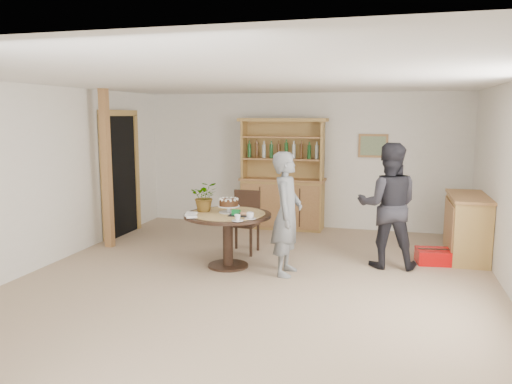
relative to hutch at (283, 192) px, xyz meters
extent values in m
plane|color=tan|center=(0.30, -3.24, -0.69)|extent=(7.00, 7.00, 0.00)
cube|color=white|center=(0.30, 0.26, 0.56)|extent=(6.00, 0.04, 2.50)
cube|color=white|center=(0.30, -6.74, 0.56)|extent=(6.00, 0.04, 2.50)
cube|color=white|center=(-2.70, -3.24, 0.56)|extent=(0.04, 7.00, 2.50)
cube|color=white|center=(0.30, -3.24, 1.81)|extent=(6.00, 7.00, 0.04)
cube|color=#AE7F49|center=(1.60, 0.23, 0.86)|extent=(0.52, 0.03, 0.42)
cube|color=#59724C|center=(1.60, 0.21, 0.86)|extent=(0.44, 0.02, 0.34)
cube|color=black|center=(-2.64, -1.24, 0.36)|extent=(0.10, 0.90, 2.10)
cube|color=#AF884A|center=(-2.62, -1.74, 0.36)|extent=(0.12, 0.10, 2.10)
cube|color=#AF884A|center=(-2.62, -0.74, 0.36)|extent=(0.12, 0.10, 2.10)
cube|color=#AF884A|center=(-2.62, -1.24, 1.44)|extent=(0.12, 1.10, 0.10)
cube|color=#AE7F49|center=(-2.40, -2.04, 0.56)|extent=(0.12, 0.12, 2.50)
cube|color=#AF884A|center=(0.00, 0.00, -0.24)|extent=(1.50, 0.50, 0.90)
cube|color=#AE7F49|center=(0.00, 0.00, 0.23)|extent=(1.56, 0.54, 0.04)
cube|color=#AF884A|center=(0.00, 0.10, 0.78)|extent=(1.50, 0.04, 1.06)
cube|color=#AF884A|center=(-0.73, -0.05, 0.78)|extent=(0.04, 0.34, 1.06)
cube|color=#AF884A|center=(0.73, -0.05, 0.78)|extent=(0.04, 0.34, 1.06)
cube|color=#AE7F49|center=(0.00, -0.05, 0.61)|extent=(1.44, 0.32, 0.03)
cube|color=#AE7F49|center=(0.00, -0.05, 1.01)|extent=(1.44, 0.32, 0.03)
cube|color=#AF884A|center=(0.00, -0.05, 1.32)|extent=(1.62, 0.40, 0.06)
cylinder|color=#194C1E|center=(-0.56, -0.05, 0.77)|extent=(0.07, 0.07, 0.28)
cylinder|color=#4C2D14|center=(-0.40, -0.05, 0.77)|extent=(0.07, 0.07, 0.28)
cylinder|color=#B2BFB2|center=(-0.24, -0.05, 0.77)|extent=(0.07, 0.07, 0.28)
cylinder|color=#194C1E|center=(-0.08, -0.05, 0.77)|extent=(0.07, 0.07, 0.28)
cylinder|color=#4C2D14|center=(0.08, -0.05, 0.77)|extent=(0.07, 0.07, 0.28)
cylinder|color=#B2BFB2|center=(0.24, -0.05, 0.77)|extent=(0.07, 0.07, 0.28)
cylinder|color=#194C1E|center=(0.40, -0.05, 0.77)|extent=(0.07, 0.07, 0.28)
cylinder|color=#4C2D14|center=(0.56, -0.05, 0.77)|extent=(0.07, 0.07, 0.28)
cube|color=#AF884A|center=(3.04, -1.24, -0.24)|extent=(0.50, 1.20, 0.90)
cube|color=#AE7F49|center=(3.04, -1.24, 0.23)|extent=(0.54, 1.26, 0.04)
cylinder|color=black|center=(-0.22, -2.57, 0.04)|extent=(1.20, 1.20, 0.04)
cylinder|color=black|center=(-0.22, -2.57, -0.33)|extent=(0.14, 0.14, 0.70)
cylinder|color=black|center=(-0.22, -2.57, -0.67)|extent=(0.56, 0.56, 0.03)
cylinder|color=tan|center=(-0.22, -2.57, 0.07)|extent=(1.04, 1.04, 0.01)
cube|color=black|center=(-0.22, -1.82, -0.24)|extent=(0.44, 0.44, 0.04)
cube|color=black|center=(-0.22, -1.63, 0.01)|extent=(0.42, 0.05, 0.46)
cube|color=black|center=(-0.22, -1.63, 0.23)|extent=(0.42, 0.06, 0.05)
cube|color=black|center=(-0.41, -1.99, -0.47)|extent=(0.03, 0.04, 0.44)
cube|color=black|center=(-0.05, -2.01, -0.47)|extent=(0.04, 0.04, 0.44)
cube|color=black|center=(-0.40, -1.63, -0.47)|extent=(0.03, 0.04, 0.44)
cube|color=black|center=(-0.04, -1.65, -0.47)|extent=(0.04, 0.04, 0.44)
cylinder|color=white|center=(-0.22, -2.52, 0.08)|extent=(0.28, 0.28, 0.01)
cylinder|color=white|center=(-0.22, -2.52, 0.12)|extent=(0.05, 0.05, 0.08)
cylinder|color=white|center=(-0.22, -2.52, 0.16)|extent=(0.30, 0.30, 0.01)
cylinder|color=#472B14|center=(-0.22, -2.52, 0.21)|extent=(0.26, 0.26, 0.09)
cylinder|color=white|center=(-0.22, -2.52, 0.26)|extent=(0.08, 0.08, 0.01)
sphere|color=white|center=(-0.10, -2.52, 0.26)|extent=(0.04, 0.04, 0.04)
sphere|color=white|center=(-0.12, -2.46, 0.26)|extent=(0.04, 0.04, 0.04)
sphere|color=white|center=(-0.16, -2.42, 0.26)|extent=(0.04, 0.04, 0.04)
sphere|color=white|center=(-0.22, -2.40, 0.26)|extent=(0.04, 0.04, 0.04)
sphere|color=white|center=(-0.28, -2.42, 0.26)|extent=(0.04, 0.04, 0.04)
sphere|color=white|center=(-0.33, -2.46, 0.26)|extent=(0.04, 0.04, 0.04)
sphere|color=white|center=(-0.34, -2.52, 0.26)|extent=(0.04, 0.04, 0.04)
sphere|color=white|center=(-0.33, -2.58, 0.26)|extent=(0.04, 0.04, 0.04)
sphere|color=white|center=(-0.28, -2.62, 0.26)|extent=(0.04, 0.04, 0.04)
sphere|color=white|center=(-0.22, -2.64, 0.26)|extent=(0.04, 0.04, 0.04)
sphere|color=white|center=(-0.16, -2.62, 0.26)|extent=(0.04, 0.04, 0.04)
sphere|color=white|center=(-0.12, -2.58, 0.26)|extent=(0.04, 0.04, 0.04)
imported|color=#3F7233|center=(-0.57, -2.52, 0.28)|extent=(0.47, 0.44, 0.42)
cube|color=black|center=(0.00, -2.69, 0.08)|extent=(0.30, 0.20, 0.01)
cube|color=#0D7D31|center=(-0.06, -2.69, 0.11)|extent=(0.10, 0.10, 0.06)
cube|color=#0D7D31|center=(-0.06, -2.69, 0.15)|extent=(0.11, 0.02, 0.01)
cylinder|color=white|center=(0.18, -2.85, 0.08)|extent=(0.15, 0.15, 0.01)
imported|color=white|center=(0.18, -2.85, 0.12)|extent=(0.10, 0.10, 0.08)
cylinder|color=white|center=(0.06, -3.02, 0.08)|extent=(0.15, 0.15, 0.01)
imported|color=white|center=(0.06, -3.02, 0.12)|extent=(0.08, 0.08, 0.07)
cube|color=white|center=(-0.67, -2.77, 0.09)|extent=(0.14, 0.08, 0.03)
cube|color=white|center=(-0.64, -2.89, 0.09)|extent=(0.16, 0.11, 0.03)
cube|color=white|center=(-0.58, -2.99, 0.09)|extent=(0.16, 0.14, 0.03)
imported|color=slate|center=(0.63, -2.67, 0.13)|extent=(0.40, 0.60, 1.63)
imported|color=black|center=(1.90, -1.98, 0.18)|extent=(0.88, 0.70, 1.73)
cube|color=red|center=(2.62, -1.64, -0.59)|extent=(0.65, 0.47, 0.20)
cube|color=black|center=(2.62, -1.64, -0.48)|extent=(0.56, 0.11, 0.01)
camera|label=1|loc=(1.91, -8.96, 1.40)|focal=35.00mm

